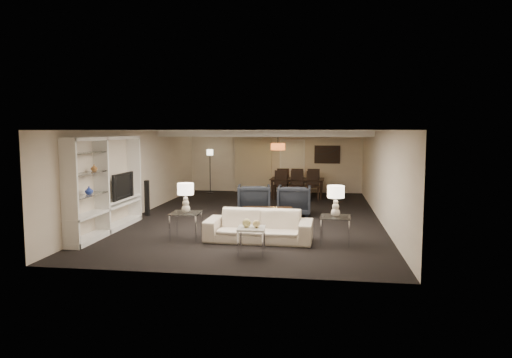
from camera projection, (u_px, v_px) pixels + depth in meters
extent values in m
plane|color=black|center=(256.00, 216.00, 13.32)|extent=(11.00, 11.00, 0.00)
cube|color=silver|center=(256.00, 130.00, 13.06)|extent=(7.00, 11.00, 0.02)
cube|color=beige|center=(275.00, 161.00, 18.61)|extent=(7.00, 0.02, 2.50)
cube|color=beige|center=(210.00, 204.00, 7.78)|extent=(7.00, 0.02, 2.50)
cube|color=beige|center=(141.00, 172.00, 13.69)|extent=(0.02, 11.00, 2.50)
cube|color=beige|center=(380.00, 176.00, 12.70)|extent=(0.02, 11.00, 2.50)
cube|color=silver|center=(270.00, 133.00, 16.52)|extent=(7.00, 4.00, 0.20)
cube|color=beige|center=(253.00, 163.00, 18.66)|extent=(1.50, 0.12, 2.40)
cube|color=silver|center=(292.00, 167.00, 18.50)|extent=(0.90, 0.05, 2.10)
cube|color=#142D38|center=(327.00, 155.00, 18.24)|extent=(0.95, 0.04, 0.65)
cylinder|color=#D8591E|center=(278.00, 147.00, 16.53)|extent=(0.52, 0.52, 0.24)
imported|color=beige|center=(259.00, 226.00, 10.29)|extent=(2.42, 1.01, 0.70)
imported|color=black|center=(254.00, 200.00, 13.61)|extent=(1.08, 1.10, 0.89)
imported|color=black|center=(294.00, 200.00, 13.44)|extent=(0.97, 1.00, 0.89)
sphere|color=#D1C26E|center=(247.00, 223.00, 9.19)|extent=(0.18, 0.18, 0.18)
sphere|color=#E8C97A|center=(256.00, 224.00, 9.16)|extent=(0.15, 0.15, 0.15)
imported|color=black|center=(119.00, 186.00, 11.71)|extent=(1.15, 0.15, 0.66)
imported|color=#263CA6|center=(89.00, 190.00, 10.27)|extent=(0.18, 0.18, 0.19)
imported|color=#B2743B|center=(94.00, 168.00, 10.49)|extent=(0.15, 0.15, 0.16)
cube|color=black|center=(147.00, 198.00, 13.41)|extent=(0.12, 0.12, 1.04)
imported|color=black|center=(297.00, 188.00, 17.15)|extent=(2.03, 1.17, 0.70)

